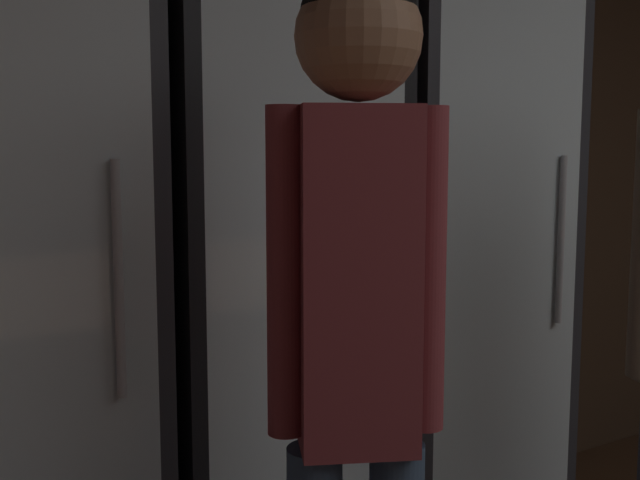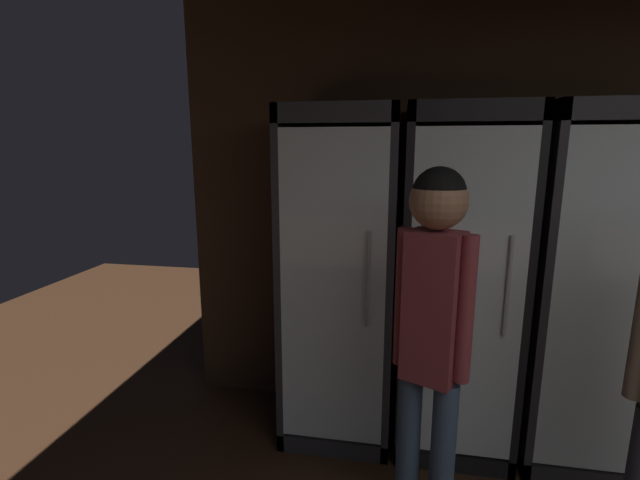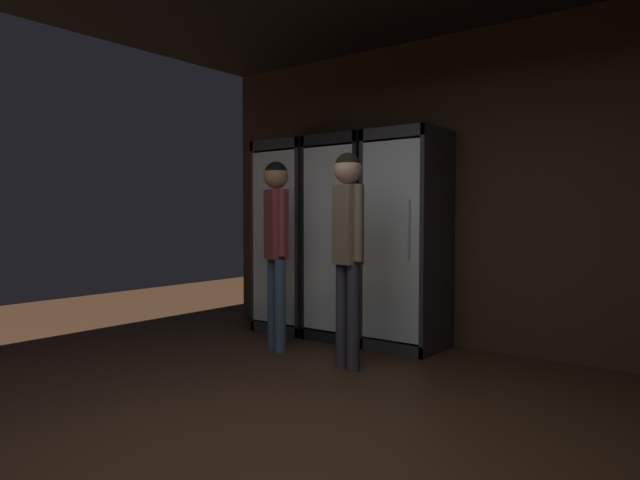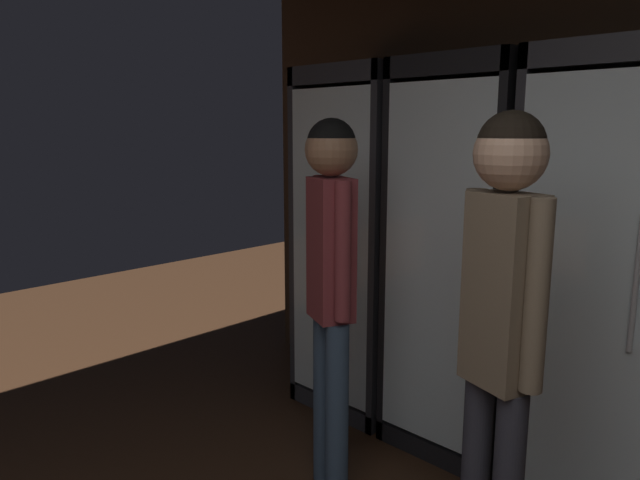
{
  "view_description": "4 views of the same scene",
  "coord_description": "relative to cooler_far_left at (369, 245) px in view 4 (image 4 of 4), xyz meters",
  "views": [
    {
      "loc": [
        -2.25,
        0.81,
        1.34
      ],
      "look_at": [
        -1.16,
        2.58,
        1.09
      ],
      "focal_mm": 43.37,
      "sensor_mm": 36.0,
      "label": 1
    },
    {
      "loc": [
        -1.64,
        0.23,
        1.71
      ],
      "look_at": [
        -2.09,
        2.74,
        1.18
      ],
      "focal_mm": 24.75,
      "sensor_mm": 36.0,
      "label": 2
    },
    {
      "loc": [
        1.82,
        -1.78,
        1.18
      ],
      "look_at": [
        -1.38,
        2.38,
        0.96
      ],
      "focal_mm": 31.95,
      "sensor_mm": 36.0,
      "label": 3
    },
    {
      "loc": [
        0.16,
        0.16,
        1.61
      ],
      "look_at": [
        -1.98,
        2.34,
        1.02
      ],
      "focal_mm": 32.9,
      "sensor_mm": 36.0,
      "label": 4
    }
  ],
  "objects": [
    {
      "name": "cooler_far_left",
      "position": [
        0.0,
        0.0,
        0.0
      ],
      "size": [
        0.63,
        0.62,
        1.93
      ],
      "color": "#2B2B30",
      "rests_on": "ground"
    },
    {
      "name": "cooler_left",
      "position": [
        0.66,
        -0.0,
        0.0
      ],
      "size": [
        0.63,
        0.62,
        1.93
      ],
      "color": "black",
      "rests_on": "ground"
    },
    {
      "name": "cooler_center",
      "position": [
        1.33,
        0.0,
        -0.01
      ],
      "size": [
        0.63,
        0.62,
        1.93
      ],
      "color": "#2B2B30",
      "rests_on": "ground"
    },
    {
      "name": "shopper_near",
      "position": [
        1.3,
        -0.93,
        0.12
      ],
      "size": [
        0.32,
        0.22,
        1.66
      ],
      "color": "#2D2D38",
      "rests_on": "ground"
    },
    {
      "name": "shopper_far",
      "position": [
        0.47,
        -0.82,
        0.1
      ],
      "size": [
        0.29,
        0.22,
        1.65
      ],
      "color": "#384C66",
      "rests_on": "ground"
    }
  ]
}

